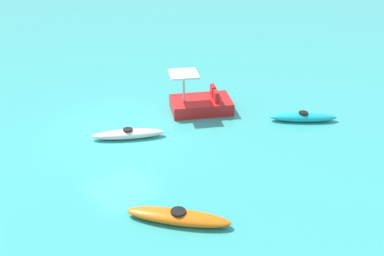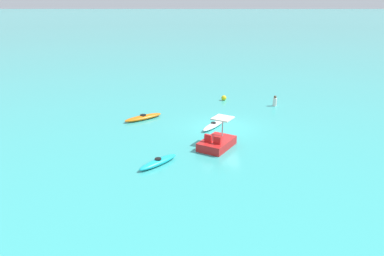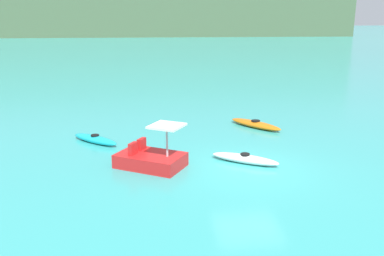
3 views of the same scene
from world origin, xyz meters
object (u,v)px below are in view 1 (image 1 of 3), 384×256
object	(u,v)px
kayak_orange	(178,217)
kayak_white	(128,134)
kayak_cyan	(303,117)
pedal_boat_red	(201,103)

from	to	relation	value
kayak_orange	kayak_white	size ratio (longest dim) A/B	1.11
kayak_cyan	pedal_boat_red	bearing A→B (deg)	-53.20
kayak_white	kayak_cyan	distance (m)	6.80
kayak_orange	kayak_cyan	bearing A→B (deg)	-166.56
kayak_white	kayak_orange	bearing A→B (deg)	71.26
pedal_boat_red	kayak_white	bearing A→B (deg)	0.79
kayak_orange	pedal_boat_red	distance (m)	7.34
pedal_boat_red	kayak_cyan	bearing A→B (deg)	126.80
kayak_orange	pedal_boat_red	xyz separation A→B (m)	(-5.27, -5.11, 0.17)
kayak_white	pedal_boat_red	xyz separation A→B (m)	(-3.55, -0.05, 0.17)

